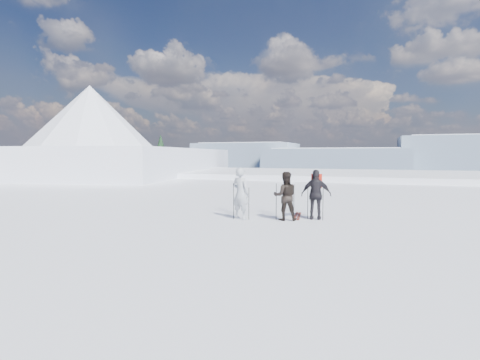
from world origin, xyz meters
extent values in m
plane|color=white|center=(0.00, 60.00, -17.50)|extent=(220.00, 208.01, 71.62)
cube|color=white|center=(0.00, 30.00, -6.50)|extent=(180.00, 16.00, 14.00)
plane|color=navy|center=(0.00, 290.00, -30.00)|extent=(820.00, 820.00, 0.00)
cube|color=slate|center=(-280.00, 440.00, -13.00)|extent=(150.00, 80.00, 34.00)
cube|color=white|center=(-280.00, 440.00, 1.00)|extent=(127.50, 70.00, 8.00)
cube|color=slate|center=(-160.00, 470.00, -7.00)|extent=(130.00, 80.00, 46.00)
cube|color=white|center=(-160.00, 470.00, 13.00)|extent=(110.50, 70.00, 8.00)
cube|color=slate|center=(-40.00, 440.00, -11.00)|extent=(160.00, 80.00, 38.00)
cube|color=white|center=(-40.00, 440.00, 5.00)|extent=(136.00, 70.00, 8.00)
cube|color=slate|center=(100.00, 470.00, -4.00)|extent=(140.00, 80.00, 52.00)
cube|color=white|center=(100.00, 470.00, 19.00)|extent=(119.00, 70.00, 8.00)
cube|color=white|center=(-28.00, 28.00, -5.00)|extent=(29.19, 35.68, 16.00)
cone|color=white|center=(-25.00, 22.00, 5.00)|extent=(18.00, 18.00, 9.00)
cone|color=white|center=(-33.00, 32.00, 1.00)|extent=(16.00, 16.00, 8.00)
cube|color=#2D2B28|center=(-22.00, 36.00, -9.00)|extent=(21.55, 17.87, 14.25)
cone|color=black|center=(-27.00, 36.00, -2.00)|extent=(6.72, 6.72, 12.00)
cone|color=black|center=(-20.00, 30.00, -2.50)|extent=(6.16, 6.16, 11.00)
cone|color=black|center=(-24.00, 34.00, -1.50)|extent=(7.28, 7.28, 13.00)
cone|color=black|center=(-25.00, 31.00, -2.50)|extent=(6.16, 6.16, 11.00)
cone|color=black|center=(-19.00, 35.00, -3.00)|extent=(5.60, 5.60, 10.00)
cone|color=black|center=(-22.00, 28.00, -3.50)|extent=(5.04, 5.04, 9.00)
imported|color=#9AA0A8|center=(-1.50, 3.00, 0.95)|extent=(0.80, 0.64, 1.90)
imported|color=black|center=(0.11, 3.30, 0.88)|extent=(1.01, 0.89, 1.76)
imported|color=black|center=(1.14, 3.81, 0.91)|extent=(1.11, 0.56, 1.82)
cube|color=red|center=(1.11, 4.06, 2.08)|extent=(0.41, 0.26, 0.51)
cylinder|color=black|center=(-1.74, 2.95, 0.66)|extent=(0.02, 0.02, 1.31)
cylinder|color=black|center=(-1.16, 2.97, 0.59)|extent=(0.02, 0.02, 1.17)
cylinder|color=black|center=(-0.22, 3.28, 0.66)|extent=(0.02, 0.02, 1.33)
cylinder|color=black|center=(0.43, 3.26, 0.66)|extent=(0.02, 0.02, 1.31)
cylinder|color=black|center=(0.84, 3.78, 0.63)|extent=(0.02, 0.02, 1.27)
cylinder|color=black|center=(1.40, 3.72, 0.60)|extent=(0.02, 0.02, 1.19)
cube|color=black|center=(0.29, 4.29, 0.01)|extent=(0.28, 1.70, 0.03)
cube|color=black|center=(0.43, 4.29, 0.01)|extent=(0.34, 1.69, 0.03)
camera|label=1|loc=(3.10, -9.84, 2.40)|focal=28.00mm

